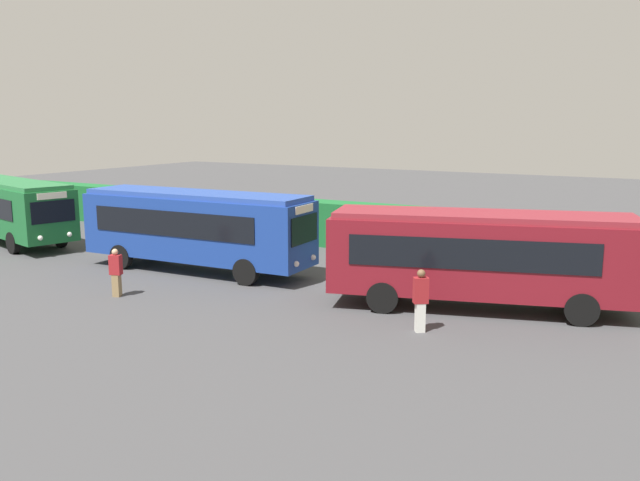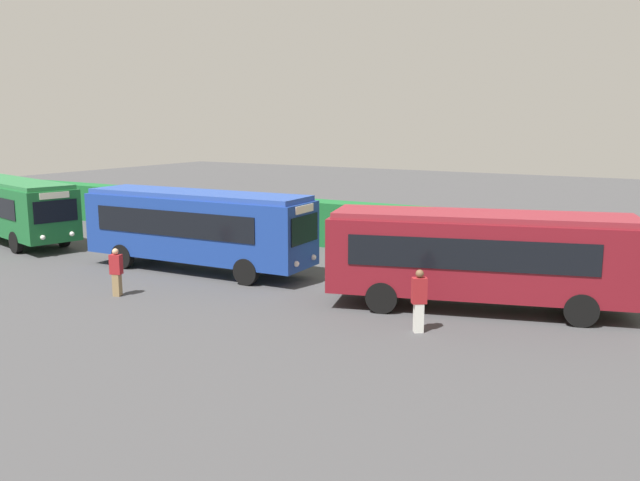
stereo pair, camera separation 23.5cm
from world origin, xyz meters
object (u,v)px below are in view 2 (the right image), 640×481
bus_blue (198,226)px  person_center (422,256)px  bus_maroon (480,254)px  person_left (116,271)px  person_right (419,299)px  bus_green (12,206)px

bus_blue → person_center: (8.38, 2.97, -0.90)m
bus_maroon → person_center: size_ratio=5.50×
person_left → person_center: 11.07m
person_right → bus_maroon: bearing=130.6°
bus_maroon → person_right: (-0.77, -3.14, -0.83)m
bus_blue → person_center: bus_blue is taller
bus_green → bus_blue: bus_blue is taller
bus_green → person_right: (22.82, -3.25, -0.81)m
bus_maroon → person_center: bearing=121.3°
bus_green → bus_maroon: size_ratio=1.03×
person_center → bus_green: bearing=-0.1°
person_left → person_right: bearing=80.4°
bus_blue → bus_maroon: 11.39m
bus_green → person_left: 13.29m
bus_green → bus_maroon: bus_maroon is taller
person_center → person_right: bearing=103.6°
bus_green → person_left: bearing=-7.1°
bus_green → bus_blue: bearing=12.4°
bus_green → person_left: bus_green is taller
bus_green → person_center: 20.77m
bus_blue → bus_maroon: (11.39, 0.26, -0.03)m
person_left → bus_maroon: bearing=94.6°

